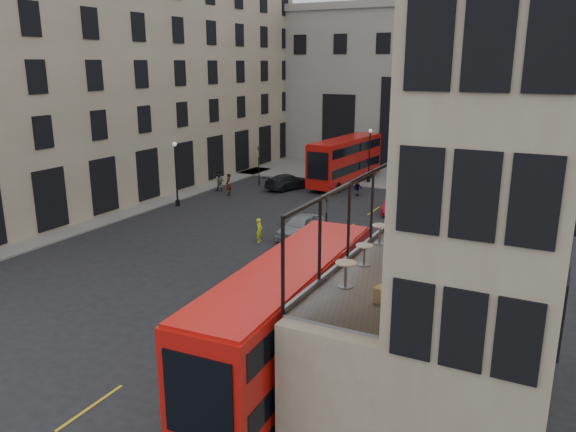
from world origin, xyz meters
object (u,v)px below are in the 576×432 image
at_px(traffic_light_near, 326,219).
at_px(cafe_chair_c, 413,261).
at_px(car_a, 300,226).
at_px(pedestrian_d, 460,192).
at_px(pedestrian_a, 220,181).
at_px(cafe_table_mid, 364,252).
at_px(car_b, 394,204).
at_px(street_lamp_b, 369,159).
at_px(cyclist, 259,230).
at_px(pedestrian_e, 228,185).
at_px(car_c, 288,182).
at_px(cafe_table_near, 346,271).
at_px(cafe_chair_b, 411,270).
at_px(bus_far, 346,158).
at_px(cafe_table_far, 380,231).
at_px(cafe_chair_a, 384,294).
at_px(bicycle, 300,228).
at_px(pedestrian_b, 358,187).
at_px(traffic_light_far, 259,161).
at_px(bus_near, 287,317).
at_px(cafe_chair_d, 423,243).
at_px(pedestrian_c, 431,177).
at_px(street_lamp_a, 176,178).

relative_size(traffic_light_near, cafe_chair_c, 3.91).
height_order(car_a, pedestrian_d, pedestrian_d).
bearing_deg(pedestrian_a, traffic_light_near, -46.30).
bearing_deg(cafe_table_mid, car_b, 103.99).
xyz_separation_m(street_lamp_b, cafe_chair_c, (13.31, -33.70, 2.50)).
height_order(cyclist, pedestrian_e, pedestrian_e).
distance_m(car_c, cafe_table_mid, 33.39).
xyz_separation_m(cafe_table_near, cafe_chair_b, (1.64, 1.71, -0.26)).
relative_size(bus_far, cafe_chair_c, 11.72).
xyz_separation_m(pedestrian_a, cafe_table_far, (22.37, -21.76, 4.18)).
bearing_deg(cafe_table_mid, street_lamp_b, 108.87).
bearing_deg(cafe_chair_a, cafe_table_mid, 120.32).
xyz_separation_m(bicycle, cafe_chair_c, (11.83, -15.33, 4.45)).
height_order(pedestrian_b, pedestrian_d, pedestrian_d).
relative_size(pedestrian_d, cafe_chair_c, 1.79).
bearing_deg(bus_far, pedestrian_d, -12.06).
bearing_deg(street_lamp_b, cafe_table_mid, -71.13).
relative_size(cyclist, cafe_chair_b, 1.69).
distance_m(street_lamp_b, pedestrian_e, 14.39).
relative_size(bus_far, cafe_table_mid, 15.10).
distance_m(traffic_light_far, cyclist, 17.75).
distance_m(cyclist, pedestrian_a, 15.80).
xyz_separation_m(car_b, pedestrian_b, (-4.62, 4.15, 0.12)).
xyz_separation_m(bus_near, pedestrian_b, (-8.27, 29.69, -1.82)).
distance_m(car_a, cafe_chair_d, 17.28).
relative_size(bus_near, cafe_table_far, 15.12).
distance_m(bus_near, pedestrian_e, 30.82).
distance_m(pedestrian_a, cafe_table_near, 35.20).
height_order(traffic_light_near, cafe_chair_a, cafe_chair_a).
xyz_separation_m(pedestrian_a, cafe_chair_d, (24.06, -21.63, 3.92)).
bearing_deg(pedestrian_c, cafe_table_mid, 85.63).
distance_m(street_lamp_b, cafe_table_far, 33.68).
bearing_deg(traffic_light_far, street_lamp_a, -101.31).
distance_m(pedestrian_c, cafe_chair_c, 36.27).
xyz_separation_m(street_lamp_a, pedestrian_d, (20.49, 12.14, -1.53)).
relative_size(bicycle, cafe_chair_c, 1.74).
distance_m(traffic_light_near, cafe_table_near, 16.07).
bearing_deg(car_c, cafe_chair_c, 145.01).
distance_m(pedestrian_a, cafe_table_far, 31.49).
bearing_deg(cafe_chair_b, pedestrian_c, 102.05).
distance_m(bicycle, pedestrian_d, 16.57).
bearing_deg(traffic_light_near, pedestrian_a, 142.66).
bearing_deg(traffic_light_far, bus_far, 32.84).
xyz_separation_m(street_lamp_b, pedestrian_c, (5.75, 1.55, -1.55)).
height_order(traffic_light_near, car_a, traffic_light_near).
xyz_separation_m(street_lamp_a, car_a, (12.80, -3.02, -1.63)).
height_order(cafe_table_mid, cafe_table_far, cafe_table_far).
xyz_separation_m(bus_far, pedestrian_a, (-9.06, -8.38, -1.58)).
xyz_separation_m(pedestrian_b, cafe_table_far, (10.40, -25.87, 4.33)).
height_order(bus_far, cafe_chair_c, cafe_chair_c).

